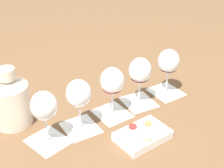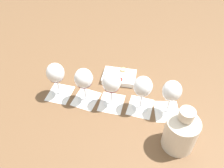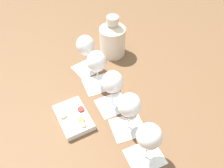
# 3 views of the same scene
# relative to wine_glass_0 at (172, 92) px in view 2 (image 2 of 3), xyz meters

# --- Properties ---
(ground_plane) EXTENTS (8.00, 8.00, 0.00)m
(ground_plane) POSITION_rel_wine_glass_0_xyz_m (0.17, 0.17, -0.12)
(ground_plane) COLOR brown
(tasting_card_0) EXTENTS (0.16, 0.15, 0.00)m
(tasting_card_0) POSITION_rel_wine_glass_0_xyz_m (0.00, 0.00, -0.12)
(tasting_card_0) COLOR white
(tasting_card_0) RESTS_ON ground_plane
(tasting_card_1) EXTENTS (0.15, 0.16, 0.00)m
(tasting_card_1) POSITION_rel_wine_glass_0_xyz_m (0.08, 0.08, -0.12)
(tasting_card_1) COLOR white
(tasting_card_1) RESTS_ON ground_plane
(tasting_card_2) EXTENTS (0.16, 0.16, 0.00)m
(tasting_card_2) POSITION_rel_wine_glass_0_xyz_m (0.17, 0.17, -0.12)
(tasting_card_2) COLOR white
(tasting_card_2) RESTS_ON ground_plane
(tasting_card_3) EXTENTS (0.15, 0.16, 0.00)m
(tasting_card_3) POSITION_rel_wine_glass_0_xyz_m (0.26, 0.25, -0.12)
(tasting_card_3) COLOR white
(tasting_card_3) RESTS_ON ground_plane
(tasting_card_4) EXTENTS (0.16, 0.16, 0.00)m
(tasting_card_4) POSITION_rel_wine_glass_0_xyz_m (0.35, 0.34, -0.12)
(tasting_card_4) COLOR white
(tasting_card_4) RESTS_ON ground_plane
(wine_glass_0) EXTENTS (0.08, 0.08, 0.17)m
(wine_glass_0) POSITION_rel_wine_glass_0_xyz_m (0.00, 0.00, 0.00)
(wine_glass_0) COLOR white
(wine_glass_0) RESTS_ON tasting_card_0
(wine_glass_1) EXTENTS (0.08, 0.08, 0.17)m
(wine_glass_1) POSITION_rel_wine_glass_0_xyz_m (0.08, 0.08, 0.00)
(wine_glass_1) COLOR white
(wine_glass_1) RESTS_ON tasting_card_1
(wine_glass_2) EXTENTS (0.08, 0.08, 0.17)m
(wine_glass_2) POSITION_rel_wine_glass_0_xyz_m (0.17, 0.17, 0.00)
(wine_glass_2) COLOR white
(wine_glass_2) RESTS_ON tasting_card_2
(wine_glass_3) EXTENTS (0.08, 0.08, 0.17)m
(wine_glass_3) POSITION_rel_wine_glass_0_xyz_m (0.26, 0.25, 0.00)
(wine_glass_3) COLOR white
(wine_glass_3) RESTS_ON tasting_card_3
(wine_glass_4) EXTENTS (0.08, 0.08, 0.17)m
(wine_glass_4) POSITION_rel_wine_glass_0_xyz_m (0.35, 0.34, -0.00)
(wine_glass_4) COLOR white
(wine_glass_4) RESTS_ON tasting_card_4
(ceramic_vase) EXTENTS (0.12, 0.12, 0.20)m
(ceramic_vase) POSITION_rel_wine_glass_0_xyz_m (-0.14, 0.08, -0.03)
(ceramic_vase) COLOR beige
(ceramic_vase) RESTS_ON ground_plane
(snack_dish) EXTENTS (0.19, 0.19, 0.04)m
(snack_dish) POSITION_rel_wine_glass_0_xyz_m (0.28, 0.05, -0.11)
(snack_dish) COLOR white
(snack_dish) RESTS_ON ground_plane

